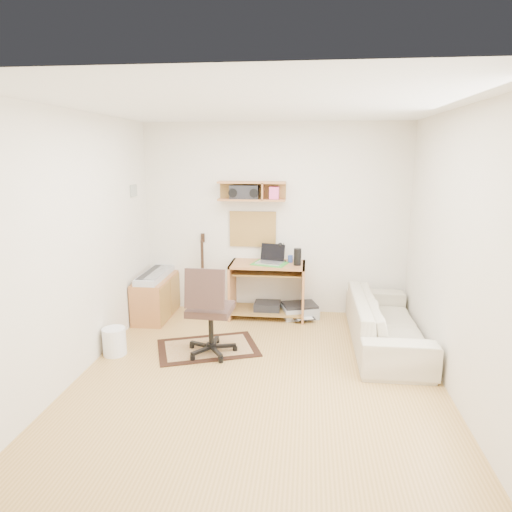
# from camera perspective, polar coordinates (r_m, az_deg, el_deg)

# --- Properties ---
(floor) EXTENTS (3.60, 4.00, 0.01)m
(floor) POSITION_cam_1_polar(r_m,az_deg,el_deg) (4.78, 0.38, -14.70)
(floor) COLOR tan
(floor) RESTS_ON ground
(ceiling) EXTENTS (3.60, 4.00, 0.01)m
(ceiling) POSITION_cam_1_polar(r_m,az_deg,el_deg) (4.26, 0.43, 18.22)
(ceiling) COLOR white
(ceiling) RESTS_ON ground
(back_wall) EXTENTS (3.60, 0.01, 2.60)m
(back_wall) POSITION_cam_1_polar(r_m,az_deg,el_deg) (6.30, 2.34, 4.52)
(back_wall) COLOR silver
(back_wall) RESTS_ON ground
(left_wall) EXTENTS (0.01, 4.00, 2.60)m
(left_wall) POSITION_cam_1_polar(r_m,az_deg,el_deg) (4.87, -21.24, 1.24)
(left_wall) COLOR silver
(left_wall) RESTS_ON ground
(right_wall) EXTENTS (0.01, 4.00, 2.60)m
(right_wall) POSITION_cam_1_polar(r_m,az_deg,el_deg) (4.52, 23.79, 0.20)
(right_wall) COLOR silver
(right_wall) RESTS_ON ground
(wall_shelf) EXTENTS (0.90, 0.25, 0.26)m
(wall_shelf) POSITION_cam_1_polar(r_m,az_deg,el_deg) (6.16, -0.53, 8.08)
(wall_shelf) COLOR #B2713E
(wall_shelf) RESTS_ON back_wall
(cork_board) EXTENTS (0.64, 0.03, 0.49)m
(cork_board) POSITION_cam_1_polar(r_m,az_deg,el_deg) (6.33, -0.40, 3.37)
(cork_board) COLOR tan
(cork_board) RESTS_ON back_wall
(wall_photo) EXTENTS (0.02, 0.20, 0.15)m
(wall_photo) POSITION_cam_1_polar(r_m,az_deg,el_deg) (6.16, -14.97, 7.85)
(wall_photo) COLOR #4C8CBF
(wall_photo) RESTS_ON left_wall
(desk) EXTENTS (1.00, 0.55, 0.75)m
(desk) POSITION_cam_1_polar(r_m,az_deg,el_deg) (6.24, 1.43, -4.27)
(desk) COLOR #B2713E
(desk) RESTS_ON floor
(laptop) EXTENTS (0.41, 0.41, 0.26)m
(laptop) POSITION_cam_1_polar(r_m,az_deg,el_deg) (6.09, 1.73, 0.20)
(laptop) COLOR silver
(laptop) RESTS_ON desk
(speaker) EXTENTS (0.10, 0.10, 0.22)m
(speaker) POSITION_cam_1_polar(r_m,az_deg,el_deg) (6.04, 5.18, -0.10)
(speaker) COLOR black
(speaker) RESTS_ON desk
(desk_lamp) EXTENTS (0.09, 0.09, 0.26)m
(desk_lamp) POSITION_cam_1_polar(r_m,az_deg,el_deg) (6.23, 3.46, 0.51)
(desk_lamp) COLOR black
(desk_lamp) RESTS_ON desk
(pencil_cup) EXTENTS (0.07, 0.07, 0.10)m
(pencil_cup) POSITION_cam_1_polar(r_m,az_deg,el_deg) (6.21, 4.29, -0.35)
(pencil_cup) COLOR #344C9D
(pencil_cup) RESTS_ON desk
(boombox) EXTENTS (0.38, 0.17, 0.20)m
(boombox) POSITION_cam_1_polar(r_m,az_deg,el_deg) (6.17, -1.47, 7.90)
(boombox) COLOR black
(boombox) RESTS_ON wall_shelf
(rug) EXTENTS (1.30, 1.08, 0.01)m
(rug) POSITION_cam_1_polar(r_m,az_deg,el_deg) (5.40, -6.00, -11.26)
(rug) COLOR tan
(rug) RESTS_ON floor
(task_chair) EXTENTS (0.55, 0.55, 1.04)m
(task_chair) POSITION_cam_1_polar(r_m,az_deg,el_deg) (5.08, -5.67, -6.61)
(task_chair) COLOR #35251F
(task_chair) RESTS_ON floor
(cabinet) EXTENTS (0.40, 0.90, 0.55)m
(cabinet) POSITION_cam_1_polar(r_m,az_deg,el_deg) (6.41, -12.34, -5.04)
(cabinet) COLOR #B2713E
(cabinet) RESTS_ON floor
(music_keyboard) EXTENTS (0.28, 0.90, 0.08)m
(music_keyboard) POSITION_cam_1_polar(r_m,az_deg,el_deg) (6.32, -12.47, -2.33)
(music_keyboard) COLOR #B2B5BA
(music_keyboard) RESTS_ON cabinet
(guitar) EXTENTS (0.33, 0.25, 1.11)m
(guitar) POSITION_cam_1_polar(r_m,az_deg,el_deg) (6.46, -6.76, -2.11)
(guitar) COLOR #9B5E2F
(guitar) RESTS_ON floor
(waste_basket) EXTENTS (0.33, 0.33, 0.31)m
(waste_basket) POSITION_cam_1_polar(r_m,az_deg,el_deg) (5.40, -17.20, -10.11)
(waste_basket) COLOR white
(waste_basket) RESTS_ON floor
(printer) EXTENTS (0.55, 0.48, 0.18)m
(printer) POSITION_cam_1_polar(r_m,az_deg,el_deg) (6.34, 5.44, -6.79)
(printer) COLOR #A5A8AA
(printer) RESTS_ON floor
(sofa) EXTENTS (0.56, 1.93, 0.76)m
(sofa) POSITION_cam_1_polar(r_m,az_deg,el_deg) (5.54, 15.90, -6.95)
(sofa) COLOR #BFB497
(sofa) RESTS_ON floor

